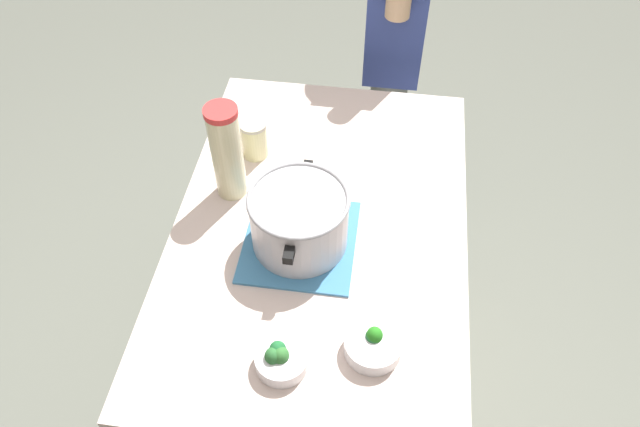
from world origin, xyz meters
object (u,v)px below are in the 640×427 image
Objects in this scene: cooking_pot at (299,219)px; broccoli_bowl_front at (373,344)px; broccoli_bowl_center at (281,358)px; person_cook at (394,42)px; mason_jar at (254,139)px; lemonade_pitcher at (227,152)px.

cooking_pot is 2.45× the size of broccoli_bowl_front.
broccoli_bowl_center is 0.07× the size of person_cook.
mason_jar is at bearing 151.67° from person_cook.
person_cook is at bearing -28.33° from mason_jar.
mason_jar is at bearing -12.37° from lemonade_pitcher.
person_cook is (0.85, -0.41, -0.19)m from lemonade_pitcher.
cooking_pot is at bearing 169.29° from person_cook.
mason_jar is 0.72m from broccoli_bowl_front.
mason_jar is at bearing 33.72° from broccoli_bowl_front.
lemonade_pitcher is at bearing 54.02° from cooking_pot.
cooking_pot reaches higher than mason_jar.
mason_jar is at bearing 30.58° from cooking_pot.
person_cook reaches higher than mason_jar.
cooking_pot is at bearing -149.42° from mason_jar.
lemonade_pitcher reaches higher than broccoli_bowl_center.
lemonade_pitcher is 2.43× the size of broccoli_bowl_center.
mason_jar is (0.15, -0.03, -0.09)m from lemonade_pitcher.
person_cook is at bearing -7.44° from broccoli_bowl_center.
cooking_pot is 0.27m from lemonade_pitcher.
broccoli_bowl_front is at bearing -178.96° from person_cook.
cooking_pot is 0.36m from broccoli_bowl_front.
broccoli_bowl_front is 0.08× the size of person_cook.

